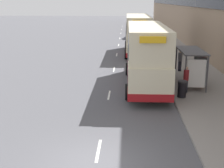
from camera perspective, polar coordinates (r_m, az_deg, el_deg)
name	(u,v)px	position (r m, az deg, el deg)	size (l,w,h in m)	color
ground_plane	(96,163)	(12.22, -2.92, -14.19)	(220.00, 220.00, 0.00)	#515156
pavement	(161,39)	(49.74, 9.01, 8.14)	(5.00, 93.00, 0.14)	gray
lane_mark_0	(98,150)	(13.08, -2.49, -12.05)	(0.12, 2.00, 0.01)	silver
lane_mark_1	(109,95)	(20.23, -0.54, -2.04)	(0.12, 2.00, 0.01)	silver
lane_mark_2	(114,69)	(27.67, 0.36, 2.68)	(0.12, 2.00, 0.01)	silver
lane_mark_3	(117,55)	(35.24, 0.88, 5.39)	(0.12, 2.00, 0.01)	silver
lane_mark_4	(119,45)	(42.85, 1.21, 7.13)	(0.12, 2.00, 0.01)	silver
lane_mark_5	(120,38)	(50.49, 1.45, 8.35)	(0.12, 2.00, 0.01)	silver
lane_mark_6	(121,33)	(58.15, 1.63, 9.25)	(0.12, 2.00, 0.01)	silver
lane_mark_7	(122,29)	(65.82, 1.76, 9.94)	(0.12, 2.00, 0.01)	silver
lane_mark_8	(122,26)	(73.50, 1.87, 10.48)	(0.12, 2.00, 0.01)	silver
bus_shelter	(194,61)	(22.25, 14.80, 4.01)	(1.60, 4.20, 2.48)	#4C4C51
double_decker_bus_near	(146,55)	(21.90, 6.28, 5.34)	(2.85, 10.16, 4.30)	beige
double_decker_bus_ahead	(138,34)	(35.54, 4.72, 9.13)	(2.85, 10.50, 4.30)	beige
car_0	(133,33)	(50.73, 3.90, 9.35)	(1.95, 3.95, 1.81)	navy
pedestrian_at_shelter	(180,60)	(26.89, 12.34, 4.25)	(0.35, 0.35, 1.79)	#23232D
pedestrian_1	(186,79)	(20.72, 13.37, 0.87)	(0.34, 0.34, 1.72)	#23232D
litter_bin	(182,89)	(19.71, 12.67, -0.86)	(0.55, 0.55, 1.05)	black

